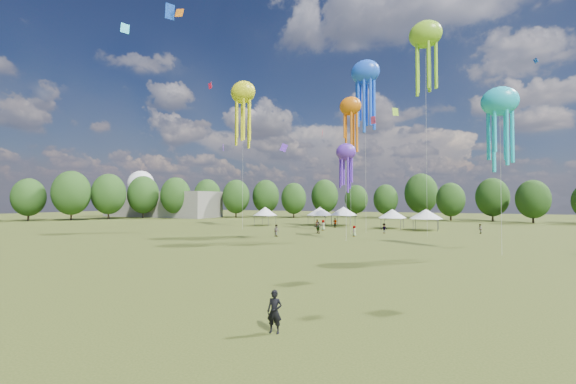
% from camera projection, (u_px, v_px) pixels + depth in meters
% --- Properties ---
extents(ground, '(300.00, 300.00, 0.00)m').
position_uv_depth(ground, '(146.00, 299.00, 18.85)').
color(ground, '#384416').
rests_on(ground, ground).
extents(observer_main, '(0.66, 0.48, 1.68)m').
position_uv_depth(observer_main, '(275.00, 312.00, 13.97)').
color(observer_main, black).
rests_on(observer_main, ground).
extents(spectator_near, '(1.07, 0.98, 1.77)m').
position_uv_depth(spectator_near, '(276.00, 231.00, 51.15)').
color(spectator_near, gray).
rests_on(spectator_near, ground).
extents(spectators_far, '(27.23, 15.74, 1.89)m').
position_uv_depth(spectators_far, '(350.00, 227.00, 59.07)').
color(spectators_far, gray).
rests_on(spectators_far, ground).
extents(festival_tents, '(36.53, 12.40, 3.96)m').
position_uv_depth(festival_tents, '(348.00, 212.00, 70.82)').
color(festival_tents, '#47474C').
rests_on(festival_tents, ground).
extents(show_kites, '(43.07, 21.35, 32.02)m').
position_uv_depth(show_kites, '(347.00, 91.00, 55.80)').
color(show_kites, orange).
rests_on(show_kites, ground).
extents(small_kites, '(71.16, 66.80, 45.98)m').
position_uv_depth(small_kites, '(341.00, 34.00, 54.78)').
color(small_kites, orange).
rests_on(small_kites, ground).
extents(treeline, '(201.57, 95.24, 13.43)m').
position_uv_depth(treeline, '(362.00, 195.00, 76.99)').
color(treeline, '#38281C').
rests_on(treeline, ground).
extents(hangar, '(40.00, 12.00, 8.00)m').
position_uv_depth(hangar, '(161.00, 204.00, 115.02)').
color(hangar, gray).
rests_on(hangar, ground).
extents(radome, '(9.00, 9.00, 16.00)m').
position_uv_depth(radome, '(141.00, 187.00, 127.51)').
color(radome, white).
rests_on(radome, ground).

